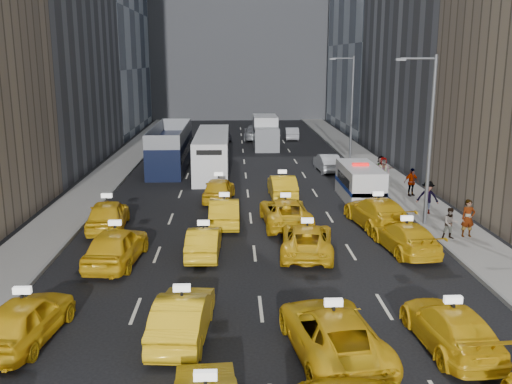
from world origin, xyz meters
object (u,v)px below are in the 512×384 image
at_px(double_decker, 171,147).
at_px(city_bus, 212,153).
at_px(pedestrian_0, 468,218).
at_px(box_truck, 266,132).
at_px(nypd_van, 360,183).

distance_m(double_decker, city_bus, 4.08).
bearing_deg(pedestrian_0, city_bus, 124.31).
xyz_separation_m(city_bus, pedestrian_0, (13.24, -17.76, -0.44)).
height_order(city_bus, box_truck, box_truck).
relative_size(double_decker, pedestrian_0, 6.24).
bearing_deg(city_bus, box_truck, 76.34).
bearing_deg(pedestrian_0, box_truck, 102.98).
height_order(double_decker, city_bus, double_decker).
bearing_deg(city_bus, double_decker, 156.65).
relative_size(nypd_van, pedestrian_0, 3.01).
xyz_separation_m(double_decker, pedestrian_0, (16.74, -19.87, -0.58)).
height_order(double_decker, pedestrian_0, double_decker).
xyz_separation_m(nypd_van, pedestrian_0, (3.60, -8.26, 0.02)).
height_order(city_bus, pedestrian_0, city_bus).
relative_size(city_bus, box_truck, 1.76).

